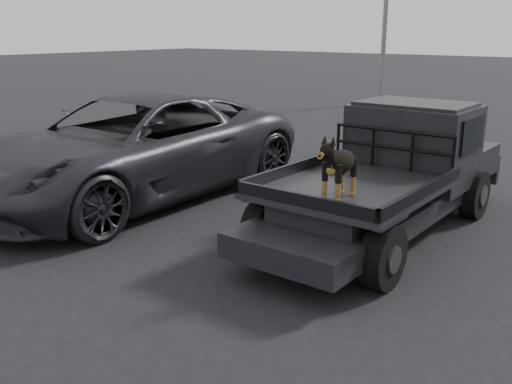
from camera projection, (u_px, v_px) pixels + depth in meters
The scene contains 6 objects.
ground at pixel (282, 292), 6.43m from camera, with size 120.00×120.00×0.00m, color black.
flatbed_ute at pixel (383, 202), 8.18m from camera, with size 2.00×5.40×0.92m, color black, non-canonical shape.
ute_cab at pixel (414, 131), 8.65m from camera, with size 1.72×1.30×0.88m, color black, non-canonical shape.
headache_rack at pixel (392, 150), 8.13m from camera, with size 1.80×0.08×0.55m, color black, non-canonical shape.
dog at pixel (340, 167), 6.69m from camera, with size 0.32×0.60×0.74m, color black, non-canonical shape.
parked_suv at pixel (133, 147), 9.84m from camera, with size 2.94×6.37×1.77m, color #2B2B31.
Camera 1 is at (3.37, -4.81, 2.85)m, focal length 40.00 mm.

